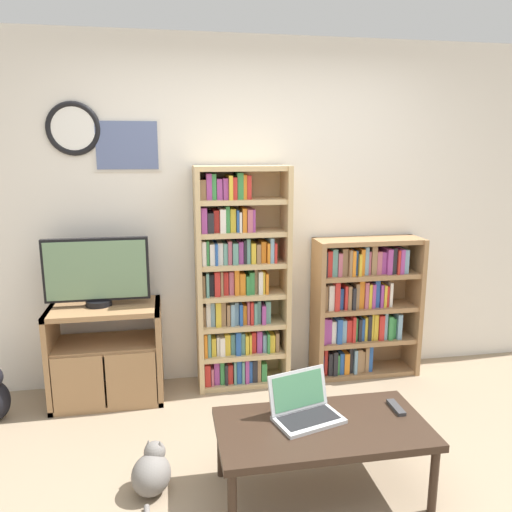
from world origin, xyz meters
name	(u,v)px	position (x,y,z in m)	size (l,w,h in m)	color
wall_back	(249,214)	(-0.01, 1.71, 1.31)	(6.84, 0.09, 2.60)	silver
tv_stand	(107,354)	(-1.10, 1.42, 0.35)	(0.78, 0.43, 0.71)	#9E754C
television	(97,272)	(-1.14, 1.46, 0.95)	(0.72, 0.18, 0.49)	black
bookshelf_tall	(238,283)	(-0.13, 1.53, 0.81)	(0.69, 0.29, 1.68)	tan
bookshelf_short	(360,306)	(0.85, 1.54, 0.57)	(0.85, 0.28, 1.11)	#9E754C
coffee_table	(322,432)	(0.12, 0.17, 0.36)	(1.09, 0.57, 0.40)	#332319
laptop	(304,407)	(0.04, 0.26, 0.46)	(0.40, 0.34, 0.23)	#B7BABC
remote_near_laptop	(396,407)	(0.56, 0.26, 0.41)	(0.05, 0.16, 0.02)	#38383A
cat	(152,472)	(-0.77, 0.34, 0.12)	(0.27, 0.51, 0.27)	slate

